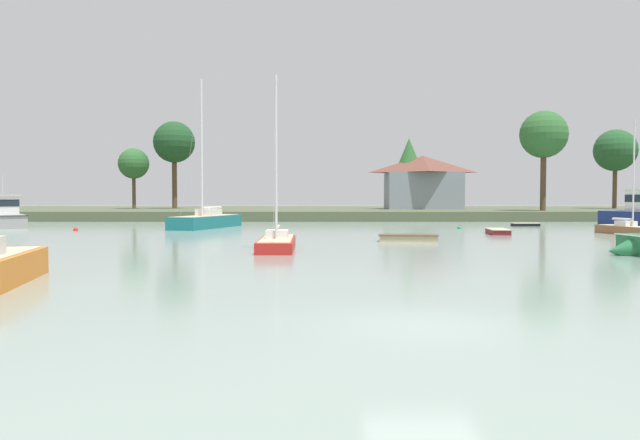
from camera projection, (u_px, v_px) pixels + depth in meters
ground_plane at (424, 325)px, 13.17m from camera, size 400.00×400.00×0.00m
far_shore_bank at (336, 212)px, 92.28m from camera, size 176.57×46.38×1.15m
sailboat_wood at (630, 232)px, 45.33m from camera, size 2.51×6.18×8.99m
sailboat_red at (278, 245)px, 32.54m from camera, size 1.98×6.93×9.63m
dinghy_black at (527, 225)px, 58.65m from camera, size 2.65×1.24×0.43m
sailboat_teal at (208, 225)px, 55.37m from camera, size 5.30×10.30×14.20m
dinghy_sand at (409, 239)px, 38.21m from camera, size 3.90×2.09×0.60m
dinghy_maroon at (499, 232)px, 45.86m from camera, size 1.73×3.51×0.56m
cruiser_grey at (5, 219)px, 58.45m from camera, size 8.27×10.78×6.06m
mooring_buoy_red at (77, 230)px, 50.84m from camera, size 0.39×0.39×0.44m
mooring_buoy_green at (461, 228)px, 53.99m from camera, size 0.36×0.36×0.41m
shore_tree_right at (135, 164)px, 88.53m from camera, size 4.46×4.46×8.86m
shore_tree_far_right at (410, 159)px, 86.76m from camera, size 4.85×4.85×10.18m
shore_tree_inland_b at (617, 151)px, 89.07m from camera, size 6.17×6.17×11.70m
shore_tree_right_mid at (176, 143)px, 89.75m from camera, size 6.12×6.12×12.95m
shore_tree_left at (545, 135)px, 74.49m from camera, size 5.83×5.83×12.36m
cottage_near_water at (424, 181)px, 86.24m from camera, size 11.20×7.91×7.61m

